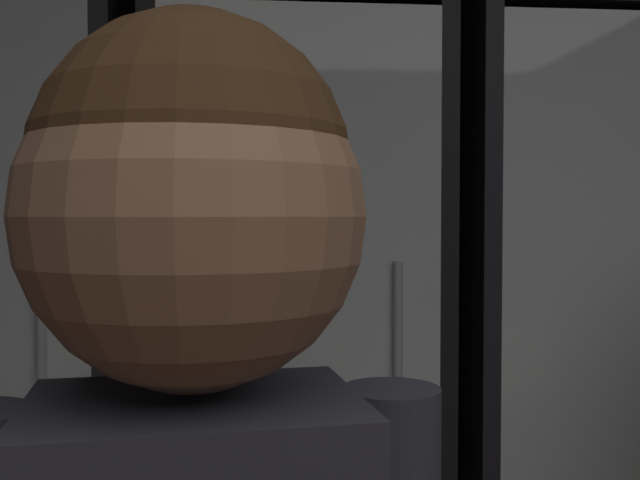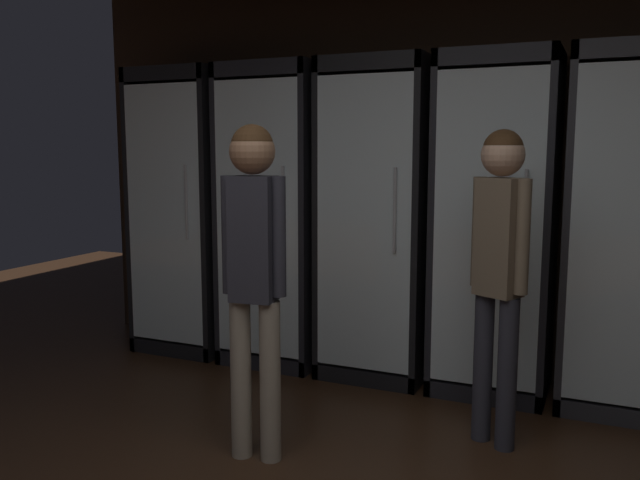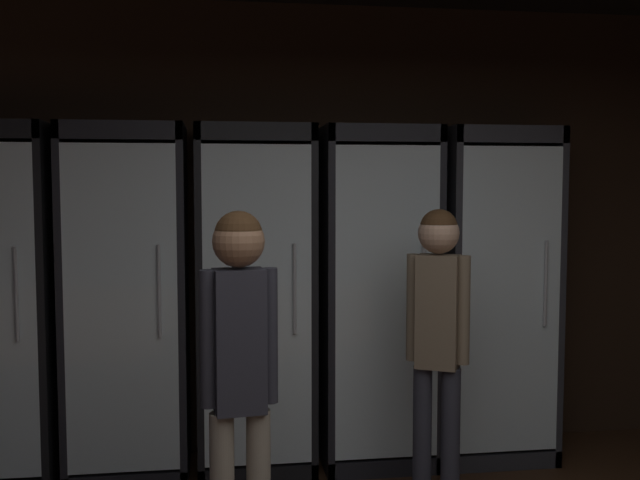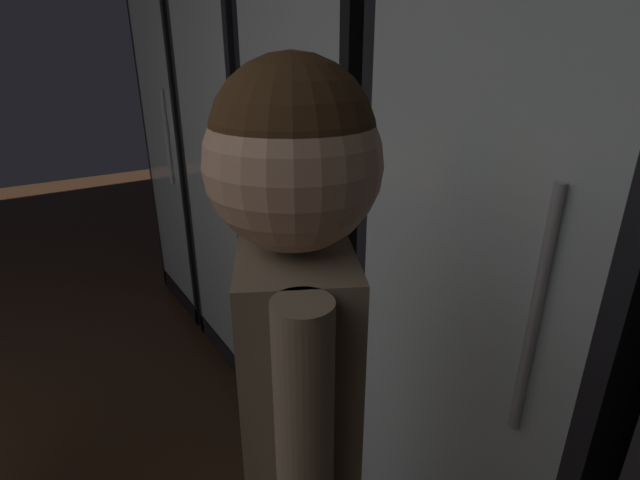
# 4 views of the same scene
# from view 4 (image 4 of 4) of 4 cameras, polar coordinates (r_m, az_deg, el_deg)

# --- Properties ---
(wall_back) EXTENTS (6.00, 0.06, 2.80)m
(wall_back) POSITION_cam_4_polar(r_m,az_deg,el_deg) (1.53, 30.75, 12.97)
(wall_back) COLOR black
(wall_back) RESTS_ON ground
(cooler_far_left) EXTENTS (0.68, 0.59, 2.02)m
(cooler_far_left) POSITION_cam_4_polar(r_m,az_deg,el_deg) (3.05, -12.53, 10.94)
(cooler_far_left) COLOR black
(cooler_far_left) RESTS_ON ground
(cooler_left) EXTENTS (0.68, 0.59, 2.02)m
(cooler_left) POSITION_cam_4_polar(r_m,az_deg,el_deg) (2.40, -5.95, 8.04)
(cooler_left) COLOR black
(cooler_left) RESTS_ON ground
(cooler_center) EXTENTS (0.68, 0.59, 2.02)m
(cooler_center) POSITION_cam_4_polar(r_m,az_deg,el_deg) (1.81, 4.94, 3.30)
(cooler_center) COLOR black
(cooler_center) RESTS_ON ground
(cooler_right) EXTENTS (0.68, 0.59, 2.02)m
(cooler_right) POSITION_cam_4_polar(r_m,az_deg,el_deg) (1.36, 24.37, -5.18)
(cooler_right) COLOR black
(cooler_right) RESTS_ON ground
(shopper_near) EXTENTS (0.29, 0.22, 1.56)m
(shopper_near) POSITION_cam_4_polar(r_m,az_deg,el_deg) (0.79, -2.45, -24.98)
(shopper_near) COLOR #2D2D38
(shopper_near) RESTS_ON ground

